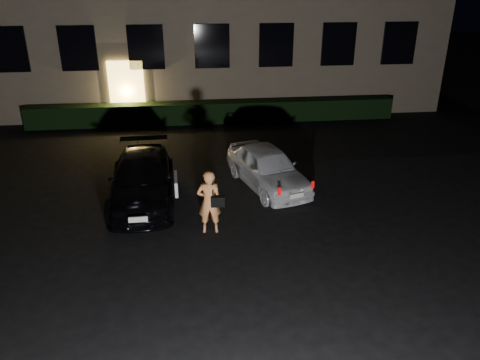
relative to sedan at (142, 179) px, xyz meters
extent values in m
plane|color=black|center=(2.37, -3.49, -0.60)|extent=(80.00, 80.00, 0.00)
cube|color=#E5B54E|center=(-1.13, 7.45, 0.65)|extent=(1.40, 0.10, 2.50)
cube|color=black|center=(-5.43, 7.45, 2.40)|extent=(1.40, 0.10, 1.70)
cube|color=black|center=(-2.83, 7.45, 2.40)|extent=(1.40, 0.10, 1.70)
cube|color=black|center=(-0.23, 7.45, 2.40)|extent=(1.40, 0.10, 1.70)
cube|color=black|center=(2.37, 7.45, 2.40)|extent=(1.40, 0.10, 1.70)
cube|color=black|center=(4.97, 7.45, 2.40)|extent=(1.40, 0.10, 1.70)
cube|color=black|center=(7.57, 7.45, 2.40)|extent=(1.40, 0.10, 1.70)
cube|color=black|center=(10.17, 7.45, 2.40)|extent=(1.40, 0.10, 1.70)
cube|color=black|center=(2.37, 7.01, -0.17)|extent=(15.00, 0.70, 0.85)
imported|color=black|center=(0.00, 0.00, 0.00)|extent=(1.80, 4.17, 1.20)
cube|color=white|center=(0.92, -0.73, 0.14)|extent=(0.10, 0.86, 0.40)
cube|color=silver|center=(0.06, -2.13, -0.08)|extent=(0.44, 0.05, 0.13)
imported|color=white|center=(3.50, 0.46, -0.01)|extent=(2.34, 3.72, 1.18)
cube|color=red|center=(3.51, -1.26, 0.05)|extent=(0.08, 0.06, 0.20)
cube|color=red|center=(4.46, -0.98, 0.05)|extent=(0.08, 0.06, 0.20)
cube|color=silver|center=(4.00, -1.16, -0.15)|extent=(0.39, 0.15, 0.12)
imported|color=#F79755|center=(1.71, -1.96, 0.19)|extent=(0.58, 0.39, 1.58)
cube|color=black|center=(1.90, -2.07, 0.25)|extent=(0.33, 0.15, 0.25)
cube|color=black|center=(1.80, -2.03, 0.61)|extent=(0.04, 0.05, 0.49)
camera|label=1|loc=(1.33, -11.76, 5.10)|focal=35.00mm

